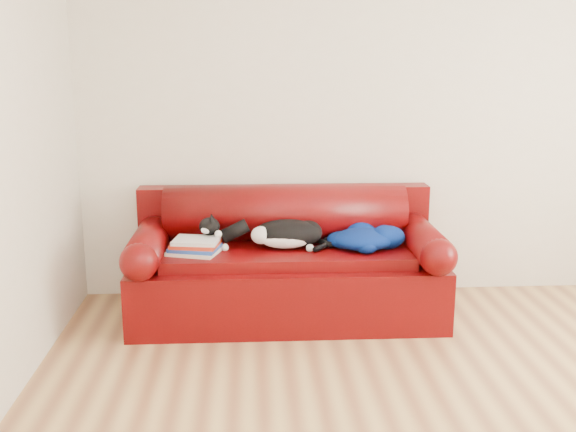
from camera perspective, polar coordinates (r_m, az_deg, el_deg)
The scene contains 7 objects.
ground at distance 3.56m, azimuth 14.07°, elevation -16.87°, with size 4.50×4.50×0.00m, color brown.
room_shell at distance 3.14m, azimuth 17.93°, elevation 10.89°, with size 4.52×4.02×2.61m.
sofa_base at distance 4.68m, azimuth -0.10°, elevation -5.69°, with size 2.10×0.90×0.50m.
sofa_back at distance 4.82m, azimuth -0.25°, elevation -1.33°, with size 2.10×1.01×0.88m.
book_stack at distance 4.48m, azimuth -7.86°, elevation -2.55°, with size 0.37×0.33×0.10m.
cat at distance 4.54m, azimuth -0.13°, elevation -1.59°, with size 0.69×0.30×0.24m.
blanket at distance 4.60m, azimuth 6.56°, elevation -1.81°, with size 0.60×0.49×0.16m.
Camera 1 is at (-0.99, -2.92, 1.77)m, focal length 42.00 mm.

